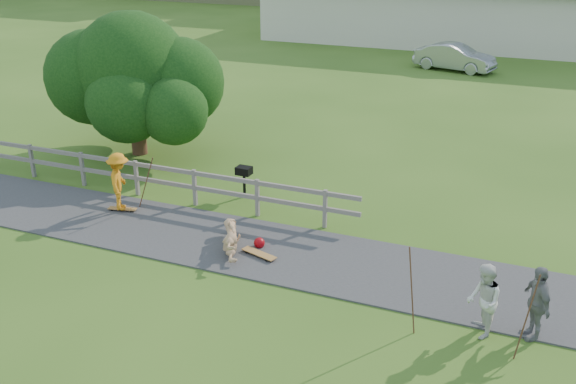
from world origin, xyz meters
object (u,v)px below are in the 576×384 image
(tree, at_px, (135,102))
(bbq, at_px, (244,182))
(spectator_a, at_px, (483,301))
(car_silver, at_px, (455,57))
(spectator_b, at_px, (536,303))
(skater_fallen, at_px, (232,238))
(skater_rider, at_px, (120,185))

(tree, bearing_deg, bbq, -22.51)
(spectator_a, relative_size, car_silver, 0.35)
(car_silver, bearing_deg, spectator_b, -153.69)
(skater_fallen, relative_size, car_silver, 0.41)
(skater_rider, distance_m, skater_fallen, 4.08)
(skater_rider, relative_size, car_silver, 0.38)
(skater_rider, relative_size, spectator_a, 1.07)
(car_silver, bearing_deg, bbq, -174.23)
(skater_fallen, distance_m, bbq, 3.40)
(skater_fallen, distance_m, tree, 8.45)
(skater_fallen, height_order, spectator_b, spectator_b)
(skater_rider, xyz_separation_m, tree, (-2.42, 4.44, 1.05))
(spectator_a, height_order, bbq, spectator_a)
(spectator_b, relative_size, bbq, 1.65)
(skater_fallen, xyz_separation_m, spectator_b, (7.21, -1.06, 0.46))
(spectator_a, xyz_separation_m, bbq, (-7.42, 4.54, -0.30))
(skater_rider, xyz_separation_m, bbq, (2.78, 2.29, -0.35))
(bbq, bearing_deg, tree, 159.40)
(spectator_a, height_order, tree, tree)
(spectator_a, bearing_deg, bbq, -138.96)
(skater_rider, height_order, car_silver, skater_rider)
(bbq, bearing_deg, skater_fallen, -67.80)
(skater_rider, distance_m, tree, 5.16)
(skater_rider, distance_m, car_silver, 23.63)
(car_silver, distance_m, tree, 20.25)
(skater_rider, bearing_deg, tree, 0.58)
(skater_rider, distance_m, spectator_a, 10.44)
(skater_rider, xyz_separation_m, spectator_b, (11.16, -1.95, -0.04))
(skater_rider, bearing_deg, spectator_a, -130.42)
(spectator_a, height_order, spectator_b, spectator_b)
(spectator_a, bearing_deg, tree, -135.44)
(car_silver, distance_m, bbq, 20.83)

